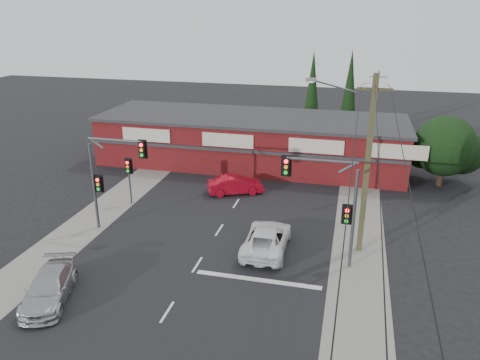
% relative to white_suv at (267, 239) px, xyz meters
% --- Properties ---
extents(ground, '(120.00, 120.00, 0.00)m').
position_rel_white_suv_xyz_m(ground, '(-3.34, -1.73, -0.71)').
color(ground, black).
rests_on(ground, ground).
extents(road_strip, '(14.00, 70.00, 0.01)m').
position_rel_white_suv_xyz_m(road_strip, '(-3.34, 3.27, -0.71)').
color(road_strip, black).
rests_on(road_strip, ground).
extents(verge_left, '(3.00, 70.00, 0.02)m').
position_rel_white_suv_xyz_m(verge_left, '(-11.84, 3.27, -0.70)').
color(verge_left, gray).
rests_on(verge_left, ground).
extents(verge_right, '(3.00, 70.00, 0.02)m').
position_rel_white_suv_xyz_m(verge_right, '(5.16, 3.27, -0.70)').
color(verge_right, gray).
rests_on(verge_right, ground).
extents(stop_line, '(6.50, 0.35, 0.01)m').
position_rel_white_suv_xyz_m(stop_line, '(0.16, -3.23, -0.70)').
color(stop_line, silver).
rests_on(stop_line, ground).
extents(white_suv, '(2.42, 5.14, 1.42)m').
position_rel_white_suv_xyz_m(white_suv, '(0.00, 0.00, 0.00)').
color(white_suv, white).
rests_on(white_suv, ground).
extents(silver_suv, '(3.26, 4.94, 1.33)m').
position_rel_white_suv_xyz_m(silver_suv, '(-9.10, -7.26, -0.05)').
color(silver_suv, '#ADB0B3').
rests_on(silver_suv, ground).
extents(red_sedan, '(4.33, 2.97, 1.35)m').
position_rel_white_suv_xyz_m(red_sedan, '(-3.85, 7.92, -0.04)').
color(red_sedan, '#A60A1B').
rests_on(red_sedan, ground).
extents(lane_dashes, '(0.12, 35.95, 0.01)m').
position_rel_white_suv_xyz_m(lane_dashes, '(-3.34, -2.55, -0.70)').
color(lane_dashes, silver).
rests_on(lane_dashes, ground).
extents(shop_building, '(27.30, 8.40, 4.22)m').
position_rel_white_suv_xyz_m(shop_building, '(-4.33, 15.25, 1.42)').
color(shop_building, '#531013').
rests_on(shop_building, ground).
extents(tree_cluster, '(5.90, 5.10, 5.50)m').
position_rel_white_suv_xyz_m(tree_cluster, '(11.36, 13.71, 2.19)').
color(tree_cluster, '#2D2116').
rests_on(tree_cluster, ground).
extents(conifer_near, '(1.80, 1.80, 9.25)m').
position_rel_white_suv_xyz_m(conifer_near, '(0.16, 22.27, 4.77)').
color(conifer_near, '#2D2116').
rests_on(conifer_near, ground).
extents(conifer_far, '(1.80, 1.80, 9.25)m').
position_rel_white_suv_xyz_m(conifer_far, '(3.66, 24.27, 4.77)').
color(conifer_far, '#2D2116').
rests_on(conifer_far, ground).
extents(traffic_mast_left, '(3.77, 0.27, 5.97)m').
position_rel_white_suv_xyz_m(traffic_mast_left, '(-9.76, 0.27, 3.22)').
color(traffic_mast_left, '#47494C').
rests_on(traffic_mast_left, ground).
extents(traffic_mast_right, '(3.96, 0.27, 5.97)m').
position_rel_white_suv_xyz_m(traffic_mast_right, '(3.53, -0.73, 3.24)').
color(traffic_mast_right, '#47494C').
rests_on(traffic_mast_right, ground).
extents(pedestal_signal, '(0.55, 0.27, 3.38)m').
position_rel_white_suv_xyz_m(pedestal_signal, '(-10.54, 4.28, 1.70)').
color(pedestal_signal, '#47494C').
rests_on(pedestal_signal, ground).
extents(utility_pole, '(4.38, 0.59, 10.00)m').
position_rel_white_suv_xyz_m(utility_pole, '(5.03, 1.26, 4.69)').
color(utility_pole, '#4C482B').
rests_on(utility_pole, ground).
extents(steel_pole, '(1.20, 0.16, 9.00)m').
position_rel_white_suv_xyz_m(steel_pole, '(5.66, 10.27, 3.99)').
color(steel_pole, gray).
rests_on(steel_pole, ground).
extents(power_lines, '(2.01, 29.00, 1.22)m').
position_rel_white_suv_xyz_m(power_lines, '(5.14, -4.20, 8.33)').
color(power_lines, black).
rests_on(power_lines, ground).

